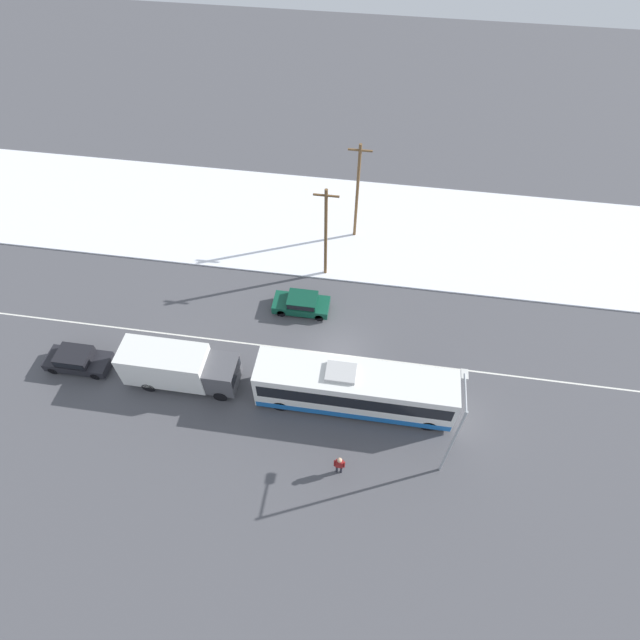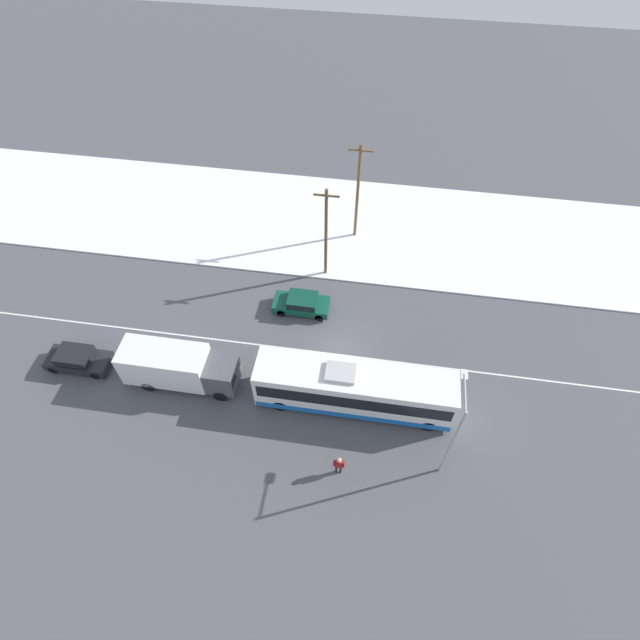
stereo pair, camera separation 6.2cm
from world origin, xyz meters
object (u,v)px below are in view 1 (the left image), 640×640
at_px(streetlamp, 456,426).
at_px(utility_pole_snowlot, 357,192).
at_px(utility_pole_roadside, 326,233).
at_px(parked_car_near_truck, 77,359).
at_px(sedan_car, 302,303).
at_px(box_truck, 178,366).
at_px(city_bus, 355,389).
at_px(pedestrian_at_stop, 339,464).

relative_size(streetlamp, utility_pole_snowlot, 0.82).
height_order(utility_pole_roadside, utility_pole_snowlot, utility_pole_snowlot).
bearing_deg(utility_pole_snowlot, parked_car_near_truck, -136.92).
height_order(streetlamp, utility_pole_roadside, utility_pole_roadside).
bearing_deg(sedan_car, parked_car_near_truck, 27.01).
height_order(box_truck, utility_pole_snowlot, utility_pole_snowlot).
distance_m(city_bus, sedan_car, 8.61).
xyz_separation_m(box_truck, parked_car_near_truck, (-7.22, 0.10, -0.89)).
distance_m(sedan_car, utility_pole_snowlot, 9.94).
xyz_separation_m(box_truck, sedan_car, (6.76, 7.23, -0.93)).
xyz_separation_m(sedan_car, utility_pole_snowlot, (2.97, 8.73, 3.72)).
relative_size(parked_car_near_truck, utility_pole_snowlot, 0.50).
bearing_deg(streetlamp, parked_car_near_truck, 172.34).
bearing_deg(utility_pole_snowlot, pedestrian_at_stop, -86.47).
bearing_deg(pedestrian_at_stop, utility_pole_roadside, 100.92).
height_order(pedestrian_at_stop, utility_pole_roadside, utility_pole_roadside).
height_order(city_bus, box_truck, city_bus).
relative_size(pedestrian_at_stop, streetlamp, 0.26).
bearing_deg(sedan_car, city_bus, 122.50).
bearing_deg(streetlamp, pedestrian_at_stop, -165.25).
distance_m(streetlamp, utility_pole_snowlot, 20.37).
relative_size(box_truck, utility_pole_roadside, 0.93).
relative_size(city_bus, sedan_car, 2.99).
bearing_deg(box_truck, utility_pole_roadside, 54.62).
height_order(parked_car_near_truck, utility_pole_roadside, utility_pole_roadside).
bearing_deg(utility_pole_roadside, box_truck, -125.38).
height_order(pedestrian_at_stop, utility_pole_snowlot, utility_pole_snowlot).
bearing_deg(streetlamp, city_bus, 150.15).
distance_m(pedestrian_at_stop, streetlamp, 6.92).
distance_m(sedan_car, pedestrian_at_stop, 12.64).
bearing_deg(pedestrian_at_stop, sedan_car, 109.62).
xyz_separation_m(box_truck, streetlamp, (16.85, -3.14, 2.80)).
bearing_deg(sedan_car, utility_pole_snowlot, -108.81).
xyz_separation_m(city_bus, sedan_car, (-4.60, 7.22, -0.95)).
height_order(parked_car_near_truck, streetlamp, streetlamp).
height_order(parked_car_near_truck, pedestrian_at_stop, pedestrian_at_stop).
distance_m(parked_car_near_truck, utility_pole_roadside, 19.09).
bearing_deg(parked_car_near_truck, pedestrian_at_stop, -14.69).
relative_size(box_truck, sedan_car, 1.81).
bearing_deg(box_truck, streetlamp, -10.55).
distance_m(parked_car_near_truck, utility_pole_snowlot, 23.50).
bearing_deg(city_bus, pedestrian_at_stop, -94.32).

